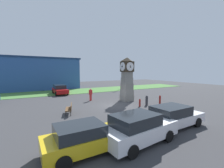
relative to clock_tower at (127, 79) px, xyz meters
The scene contains 14 objects.
ground_plane 4.10m from the clock_tower, 150.17° to the right, with size 72.32×72.32×0.00m, color #38383A.
clock_tower is the anchor object (origin of this frame).
bollard_near_tower 4.72m from the clock_tower, 57.53° to the right, with size 0.21×0.21×1.03m.
bollard_mid_row 3.91m from the clock_tower, 80.58° to the right, with size 0.28×0.28×1.10m.
bollard_far_row 4.05m from the clock_tower, 99.06° to the right, with size 0.20×0.20×0.82m.
car_navy_sedan 12.83m from the clock_tower, 133.30° to the right, with size 3.95×1.98×1.43m.
car_near_tower 11.45m from the clock_tower, 121.12° to the right, with size 4.52×2.34×1.61m.
car_by_building 9.49m from the clock_tower, 104.50° to the right, with size 4.54×2.16×1.49m.
car_far_lot 11.97m from the clock_tower, 124.04° to the left, with size 2.06×4.55×1.50m.
bench 8.51m from the clock_tower, 162.59° to the right, with size 0.92×1.68×0.90m.
pedestrian_near_bench 5.01m from the clock_tower, 151.40° to the left, with size 0.46×0.37×1.62m.
street_lamp_near_road 12.83m from the clock_tower, 59.43° to the left, with size 0.50×0.24×5.67m.
warehouse_blue_far 21.25m from the clock_tower, 115.50° to the left, with size 15.88×8.78×6.49m.
grass_verge_far 12.09m from the clock_tower, 89.85° to the left, with size 43.39×6.94×0.04m, color #477A38.
Camera 1 is at (-8.16, -14.26, 3.88)m, focal length 24.00 mm.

